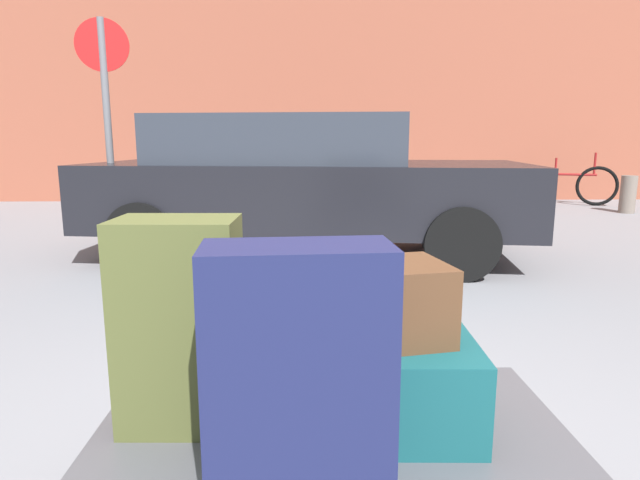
# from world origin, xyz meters

# --- Properties ---
(luggage_cart) EXTENTS (1.40, 0.87, 0.34)m
(luggage_cart) POSITION_xyz_m (0.00, 0.00, 0.27)
(luggage_cart) COLOR #4C4C51
(luggage_cart) RESTS_ON ground_plane
(suitcase_teal_center) EXTENTS (0.63, 0.43, 0.27)m
(suitcase_teal_center) POSITION_xyz_m (0.12, 0.05, 0.47)
(suitcase_teal_center) COLOR #144C51
(suitcase_teal_center) RESTS_ON luggage_cart
(suitcase_olive_front_left) EXTENTS (0.36, 0.24, 0.63)m
(suitcase_olive_front_left) POSITION_xyz_m (-0.45, 0.08, 0.65)
(suitcase_olive_front_left) COLOR #4C5128
(suitcase_olive_front_left) RESTS_ON luggage_cart
(suitcase_navy_front_right) EXTENTS (0.44, 0.24, 0.62)m
(suitcase_navy_front_right) POSITION_xyz_m (-0.09, -0.28, 0.65)
(suitcase_navy_front_right) COLOR #191E47
(suitcase_navy_front_right) RESTS_ON luggage_cart
(duffel_bag_brown_topmost_pile) EXTENTS (0.48, 0.35, 0.23)m
(duffel_bag_brown_topmost_pile) POSITION_xyz_m (0.12, 0.05, 0.72)
(duffel_bag_brown_topmost_pile) COLOR #51331E
(duffel_bag_brown_topmost_pile) RESTS_ON suitcase_teal_center
(parked_car) EXTENTS (4.51, 2.38, 1.42)m
(parked_car) POSITION_xyz_m (-0.09, 4.02, 0.76)
(parked_car) COLOR black
(parked_car) RESTS_ON ground_plane
(bicycle_leaning) EXTENTS (1.68, 0.64, 0.96)m
(bicycle_leaning) POSITION_xyz_m (4.78, 8.28, 0.37)
(bicycle_leaning) COLOR black
(bicycle_leaning) RESTS_ON ground_plane
(bollard_kerb_near) EXTENTS (0.24, 0.24, 0.61)m
(bollard_kerb_near) POSITION_xyz_m (2.40, 7.12, 0.31)
(bollard_kerb_near) COLOR #72665B
(bollard_kerb_near) RESTS_ON ground_plane
(bollard_kerb_mid) EXTENTS (0.24, 0.24, 0.61)m
(bollard_kerb_mid) POSITION_xyz_m (3.71, 7.12, 0.31)
(bollard_kerb_mid) COLOR #72665B
(bollard_kerb_mid) RESTS_ON ground_plane
(bollard_kerb_far) EXTENTS (0.24, 0.24, 0.61)m
(bollard_kerb_far) POSITION_xyz_m (5.25, 7.12, 0.31)
(bollard_kerb_far) COLOR #72665B
(bollard_kerb_far) RESTS_ON ground_plane
(no_parking_sign) EXTENTS (0.49, 0.12, 2.33)m
(no_parking_sign) POSITION_xyz_m (-2.01, 3.98, 1.45)
(no_parking_sign) COLOR slate
(no_parking_sign) RESTS_ON ground_plane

